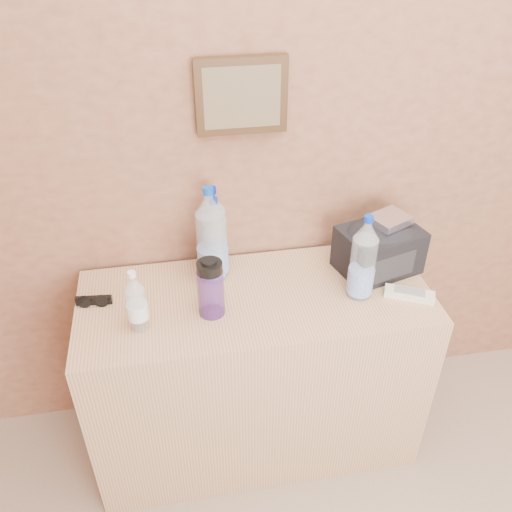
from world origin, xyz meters
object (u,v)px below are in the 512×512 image
Objects in this scene: pet_large_b at (214,233)px; pet_large_c at (211,239)px; pet_small at (136,304)px; pet_large_a at (215,241)px; nalgene_bottle at (211,288)px; sunglasses at (94,300)px; foil_packet at (390,219)px; toiletry_bag at (379,247)px; dresser at (255,372)px; ac_remote at (409,294)px; pet_large_d at (363,261)px.

pet_large_b is 0.91× the size of pet_large_c.
pet_large_b is 1.50× the size of pet_small.
pet_large_a is 1.47× the size of nalgene_bottle.
sunglasses is at bearing 136.97° from pet_small.
pet_small is at bearing -139.01° from pet_large_c.
nalgene_bottle is 1.63× the size of foil_packet.
nalgene_bottle reaches higher than toiletry_bag.
foil_packet is (1.06, 0.04, 0.19)m from sunglasses.
dresser is at bearing 174.03° from toiletry_bag.
pet_large_a reaches higher than nalgene_bottle.
ac_remote is (0.65, -0.30, -0.14)m from pet_large_b.
nalgene_bottle is 0.76× the size of toiletry_bag.
pet_large_b is 0.27m from nalgene_bottle.
dresser is 3.88× the size of pet_large_d.
dresser is 0.56m from pet_large_a.
pet_large_c is 2.15× the size of ac_remote.
toiletry_bag is 2.13× the size of foil_packet.
pet_large_c is (-0.02, -0.02, 0.02)m from pet_large_a.
pet_large_b is (0.00, 0.04, 0.01)m from pet_large_a.
pet_small is 1.68× the size of foil_packet.
foil_packet is (0.62, -0.07, 0.07)m from pet_large_a.
pet_large_a reaches higher than ac_remote.
pet_large_b is 2.71× the size of sunglasses.
foil_packet reaches higher than toiletry_bag.
nalgene_bottle is (0.24, 0.03, 0.01)m from pet_small.
foil_packet is at bearing -4.58° from pet_large_c.
pet_large_d is (0.36, -0.05, 0.53)m from dresser.
pet_large_d is at bearing -8.30° from dresser.
pet_small is 1.30× the size of ac_remote.
pet_small is at bearing 175.33° from toiletry_bag.
pet_large_d is 0.52m from nalgene_bottle.
dresser is 0.52m from nalgene_bottle.
ac_remote is 0.27m from foil_packet.
toiletry_bag is (0.59, -0.12, -0.05)m from pet_large_b.
pet_large_d reaches higher than ac_remote.
foil_packet is at bearing 123.72° from ac_remote.
ac_remote is (1.08, -0.15, -0.00)m from sunglasses.
pet_large_d is 0.22m from ac_remote.
toiletry_bag reaches higher than sunglasses.
pet_small is (-0.28, -0.29, -0.05)m from pet_large_b.
pet_large_c is 0.64m from foil_packet.
nalgene_bottle is 0.42m from sunglasses.
pet_large_a reaches higher than sunglasses.
pet_large_d is at bearing -135.04° from foil_packet.
pet_large_d is (0.48, -0.25, -0.01)m from pet_large_b.
dresser is 0.63m from pet_small.
pet_large_c reaches higher than sunglasses.
dresser is 0.58m from pet_large_b.
sunglasses is at bearing 163.78° from nalgene_bottle.
ac_remote reaches higher than dresser.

